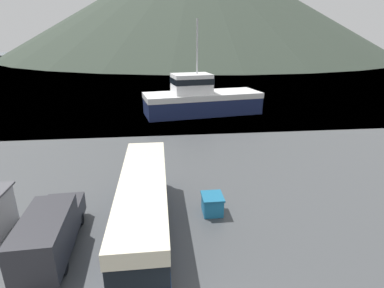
{
  "coord_description": "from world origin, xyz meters",
  "views": [
    {
      "loc": [
        -1.42,
        -6.93,
        10.14
      ],
      "look_at": [
        1.14,
        15.97,
        2.0
      ],
      "focal_mm": 28.0,
      "sensor_mm": 36.0,
      "label": 1
    }
  ],
  "objects_px": {
    "tour_bus": "(144,203)",
    "delivery_van": "(50,231)",
    "fishing_boat": "(201,98)",
    "storage_bin": "(212,204)"
  },
  "relations": [
    {
      "from": "tour_bus",
      "to": "fishing_boat",
      "type": "height_order",
      "value": "fishing_boat"
    },
    {
      "from": "tour_bus",
      "to": "delivery_van",
      "type": "bearing_deg",
      "value": -166.1
    },
    {
      "from": "storage_bin",
      "to": "delivery_van",
      "type": "bearing_deg",
      "value": -162.64
    },
    {
      "from": "storage_bin",
      "to": "tour_bus",
      "type": "bearing_deg",
      "value": -159.15
    },
    {
      "from": "tour_bus",
      "to": "fishing_boat",
      "type": "xyz_separation_m",
      "value": [
        6.84,
        27.12,
        0.35
      ]
    },
    {
      "from": "tour_bus",
      "to": "fishing_boat",
      "type": "bearing_deg",
      "value": 75.58
    },
    {
      "from": "tour_bus",
      "to": "delivery_van",
      "type": "height_order",
      "value": "tour_bus"
    },
    {
      "from": "fishing_boat",
      "to": "storage_bin",
      "type": "distance_m",
      "value": 25.8
    },
    {
      "from": "tour_bus",
      "to": "delivery_van",
      "type": "xyz_separation_m",
      "value": [
        -4.54,
        -1.15,
        -0.58
      ]
    },
    {
      "from": "tour_bus",
      "to": "storage_bin",
      "type": "bearing_deg",
      "value": 20.6
    }
  ]
}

